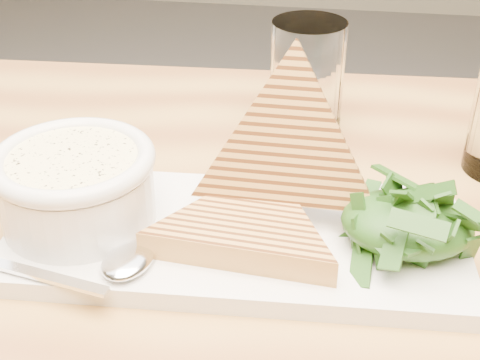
# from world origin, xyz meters

# --- Properties ---
(table_top) EXTENTS (1.35, 0.94, 0.04)m
(table_top) POSITION_xyz_m (-0.06, -0.10, 0.72)
(table_top) COLOR #AE7E3B
(table_top) RESTS_ON ground
(platter) EXTENTS (0.37, 0.18, 0.02)m
(platter) POSITION_xyz_m (-0.16, -0.04, 0.75)
(platter) COLOR white
(platter) RESTS_ON table_top
(soup_bowl) EXTENTS (0.12, 0.12, 0.05)m
(soup_bowl) POSITION_xyz_m (-0.29, -0.04, 0.78)
(soup_bowl) COLOR white
(soup_bowl) RESTS_ON platter
(soup) EXTENTS (0.10, 0.10, 0.01)m
(soup) POSITION_xyz_m (-0.29, -0.04, 0.81)
(soup) COLOR #FDEDA0
(soup) RESTS_ON soup_bowl
(bowl_rim) EXTENTS (0.13, 0.13, 0.01)m
(bowl_rim) POSITION_xyz_m (-0.29, -0.04, 0.81)
(bowl_rim) COLOR white
(bowl_rim) RESTS_ON soup_bowl
(sandwich_flat) EXTENTS (0.19, 0.19, 0.02)m
(sandwich_flat) POSITION_xyz_m (-0.15, -0.05, 0.77)
(sandwich_flat) COLOR #BB843F
(sandwich_flat) RESTS_ON platter
(sandwich_lean) EXTENTS (0.18, 0.16, 0.20)m
(sandwich_lean) POSITION_xyz_m (-0.13, -0.00, 0.82)
(sandwich_lean) COLOR #BB843F
(sandwich_lean) RESTS_ON sandwich_flat
(salad_base) EXTENTS (0.10, 0.08, 0.04)m
(salad_base) POSITION_xyz_m (-0.03, -0.04, 0.78)
(salad_base) COLOR black
(salad_base) RESTS_ON platter
(arugula_pile) EXTENTS (0.11, 0.10, 0.05)m
(arugula_pile) POSITION_xyz_m (-0.03, -0.04, 0.79)
(arugula_pile) COLOR #2B6118
(arugula_pile) RESTS_ON platter
(spoon_bowl) EXTENTS (0.04, 0.05, 0.01)m
(spoon_bowl) POSITION_xyz_m (-0.23, -0.10, 0.77)
(spoon_bowl) COLOR silver
(spoon_bowl) RESTS_ON platter
(spoon_handle) EXTENTS (0.12, 0.03, 0.00)m
(spoon_handle) POSITION_xyz_m (-0.30, -0.12, 0.76)
(spoon_handle) COLOR silver
(spoon_handle) RESTS_ON platter
(glass_near) EXTENTS (0.08, 0.08, 0.12)m
(glass_near) POSITION_xyz_m (-0.13, 0.18, 0.80)
(glass_near) COLOR white
(glass_near) RESTS_ON table_top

